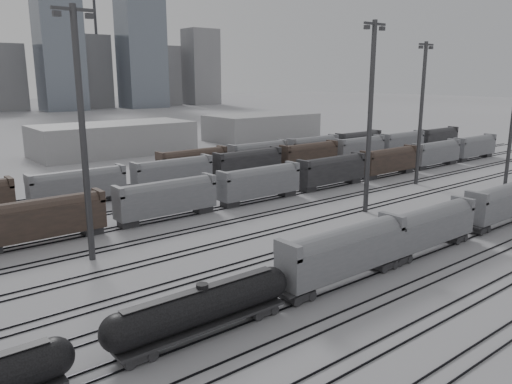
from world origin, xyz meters
TOP-DOWN VIEW (x-y plane):
  - ground at (0.00, 0.00)m, footprint 900.00×900.00m
  - tracks at (0.00, 17.50)m, footprint 220.00×71.50m
  - tank_car_b at (-22.80, 1.00)m, footprint 16.68×2.78m
  - hopper_car_a at (-6.48, 1.00)m, footprint 15.54×3.09m
  - hopper_car_b at (8.22, 1.00)m, footprint 14.58×2.90m
  - hopper_car_c at (25.65, 1.00)m, footprint 15.05×2.99m
  - light_mast_b at (-23.45, 22.83)m, footprint 4.32×0.69m
  - light_mast_c at (16.33, 16.89)m, footprint 4.42×0.71m
  - light_mast_d at (39.47, 23.70)m, footprint 4.16×0.67m
  - bg_string_near at (8.00, 32.00)m, footprint 151.00×3.00m
  - bg_string_mid at (18.00, 48.00)m, footprint 151.00×3.00m
  - bg_string_far at (35.50, 56.00)m, footprint 66.00×3.00m
  - warehouse_mid at (10.00, 95.00)m, footprint 40.00×18.00m
  - warehouse_right at (60.00, 95.00)m, footprint 35.00×18.00m
  - crane_right at (91.26, 305.00)m, footprint 42.00×1.80m

SIDE VIEW (x-z plane):
  - ground at x=0.00m, z-range 0.00..0.00m
  - tracks at x=0.00m, z-range 0.00..0.16m
  - tank_car_b at x=-22.80m, z-range 0.32..4.45m
  - bg_string_far at x=35.50m, z-range 0.00..5.60m
  - bg_string_near at x=8.00m, z-range 0.00..5.60m
  - bg_string_mid at x=18.00m, z-range 0.00..5.60m
  - hopper_car_b at x=8.22m, z-range 0.61..5.83m
  - hopper_car_c at x=25.65m, z-range 0.63..6.02m
  - hopper_car_a at x=-6.48m, z-range 0.65..6.21m
  - warehouse_mid at x=10.00m, z-range 0.00..8.00m
  - warehouse_right at x=60.00m, z-range 0.00..8.00m
  - light_mast_d at x=39.47m, z-range 0.79..26.77m
  - light_mast_b at x=-23.45m, z-range 0.82..27.85m
  - light_mast_c at x=16.33m, z-range 0.84..28.44m
  - crane_right at x=91.26m, z-range 7.39..107.39m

